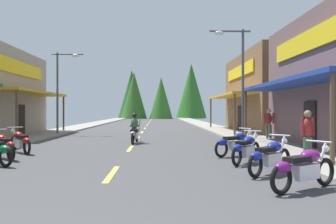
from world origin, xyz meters
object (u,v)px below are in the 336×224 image
at_px(rider_cruising_lead, 135,131).
at_px(motorcycle_parked_right_2, 246,148).
at_px(motorcycle_parked_right_0, 304,167).
at_px(pedestrian_by_shop, 269,122).
at_px(streetlamp_left, 63,81).
at_px(motorcycle_parked_left_4, 20,141).
at_px(motorcycle_parked_right_1, 270,156).
at_px(motorcycle_parked_left_3, 3,145).
at_px(streetlamp_right, 236,68).
at_px(pedestrian_browsing, 308,133).
at_px(motorcycle_parked_right_3, 235,143).

bearing_deg(rider_cruising_lead, motorcycle_parked_right_2, -144.99).
height_order(motorcycle_parked_right_0, pedestrian_by_shop, pedestrian_by_shop).
height_order(streetlamp_left, motorcycle_parked_left_4, streetlamp_left).
bearing_deg(motorcycle_parked_right_1, streetlamp_left, 80.93).
bearing_deg(motorcycle_parked_right_2, motorcycle_parked_right_1, -138.07).
relative_size(motorcycle_parked_right_0, motorcycle_parked_left_4, 1.13).
xyz_separation_m(motorcycle_parked_left_3, pedestrian_by_shop, (11.81, 7.24, 0.57)).
bearing_deg(motorcycle_parked_left_3, streetlamp_right, -102.17).
distance_m(motorcycle_parked_right_1, pedestrian_browsing, 2.43).
distance_m(motorcycle_parked_left_4, pedestrian_by_shop, 13.15).
xyz_separation_m(motorcycle_parked_right_1, motorcycle_parked_right_2, (-0.13, 1.90, 0.00)).
height_order(motorcycle_parked_right_1, motorcycle_parked_right_3, same).
bearing_deg(pedestrian_browsing, motorcycle_parked_right_2, 56.51).
relative_size(motorcycle_parked_left_3, rider_cruising_lead, 0.76).
xyz_separation_m(motorcycle_parked_right_0, pedestrian_browsing, (1.63, 3.42, 0.51)).
xyz_separation_m(streetlamp_left, motorcycle_parked_right_0, (9.72, -16.54, -3.29)).
relative_size(streetlamp_right, motorcycle_parked_right_2, 3.43).
bearing_deg(pedestrian_by_shop, streetlamp_left, 80.74).
distance_m(motorcycle_parked_right_0, motorcycle_parked_right_3, 5.43).
height_order(rider_cruising_lead, pedestrian_by_shop, pedestrian_by_shop).
distance_m(motorcycle_parked_right_3, rider_cruising_lead, 6.55).
bearing_deg(streetlamp_left, motorcycle_parked_right_1, -56.89).
height_order(motorcycle_parked_right_0, motorcycle_parked_left_3, same).
bearing_deg(motorcycle_parked_right_2, motorcycle_parked_right_0, -138.25).
height_order(motorcycle_parked_right_3, motorcycle_parked_left_4, same).
height_order(motorcycle_parked_right_1, motorcycle_parked_left_4, same).
xyz_separation_m(streetlamp_left, motorcycle_parked_right_1, (9.60, -14.72, -3.29)).
xyz_separation_m(motorcycle_parked_right_0, motorcycle_parked_right_2, (-0.25, 3.71, 0.00)).
relative_size(streetlamp_right, motorcycle_parked_right_3, 3.27).
relative_size(motorcycle_parked_left_3, pedestrian_by_shop, 0.90).
height_order(motorcycle_parked_right_1, rider_cruising_lead, rider_cruising_lead).
height_order(streetlamp_right, motorcycle_parked_left_4, streetlamp_right).
distance_m(motorcycle_parked_right_0, motorcycle_parked_right_2, 3.72).
relative_size(streetlamp_left, motorcycle_parked_right_3, 3.11).
distance_m(streetlamp_left, pedestrian_browsing, 17.56).
bearing_deg(motorcycle_parked_right_2, motorcycle_parked_right_3, 36.51).
bearing_deg(pedestrian_by_shop, pedestrian_browsing, 178.77).
xyz_separation_m(motorcycle_parked_right_2, motorcycle_parked_left_3, (-8.28, 1.17, 0.00)).
relative_size(motorcycle_parked_right_3, motorcycle_parked_left_4, 1.10).
xyz_separation_m(motorcycle_parked_right_3, pedestrian_by_shop, (3.49, 6.69, 0.57)).
bearing_deg(pedestrian_by_shop, motorcycle_parked_left_4, 124.87).
bearing_deg(motorcycle_parked_right_1, pedestrian_by_shop, 29.57).
xyz_separation_m(motorcycle_parked_right_0, motorcycle_parked_left_4, (-8.59, 6.49, 0.00)).
bearing_deg(motorcycle_parked_left_4, rider_cruising_lead, -87.96).
bearing_deg(pedestrian_by_shop, streetlamp_right, 133.41).
bearing_deg(motorcycle_parked_right_3, motorcycle_parked_right_2, -125.03).
bearing_deg(motorcycle_parked_right_3, motorcycle_parked_left_3, 150.12).
distance_m(motorcycle_parked_right_0, pedestrian_browsing, 3.83).
bearing_deg(motorcycle_parked_left_3, rider_cruising_lead, -79.83).
distance_m(motorcycle_parked_right_2, pedestrian_browsing, 1.97).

